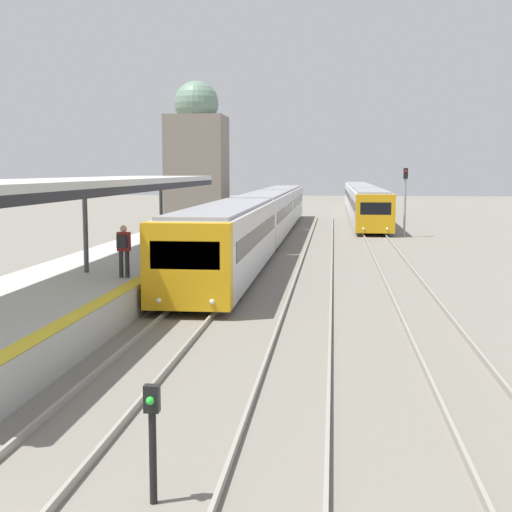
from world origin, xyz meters
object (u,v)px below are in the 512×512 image
object	(u,v)px
train_far	(362,199)
signal_mast_far	(405,193)
train_near	(264,214)
signal_post_near	(152,430)
person_on_platform	(124,247)

from	to	relation	value
train_far	signal_mast_far	size ratio (longest dim) A/B	10.00
train_near	signal_mast_far	size ratio (longest dim) A/B	10.57
signal_post_near	person_on_platform	bearing A→B (deg)	108.15
train_near	signal_post_near	size ratio (longest dim) A/B	29.78
person_on_platform	signal_post_near	world-z (taller)	person_on_platform
person_on_platform	signal_post_near	bearing A→B (deg)	-71.85
signal_mast_far	train_near	bearing A→B (deg)	-158.97
person_on_platform	train_near	size ratio (longest dim) A/B	0.03
train_near	signal_mast_far	distance (m)	9.64
train_near	person_on_platform	bearing A→B (deg)	-95.89
train_far	signal_mast_far	distance (m)	22.30
person_on_platform	train_far	bearing A→B (deg)	79.01
person_on_platform	train_near	bearing A→B (deg)	84.11
train_far	signal_post_near	size ratio (longest dim) A/B	28.17
train_far	signal_post_near	distance (m)	61.15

